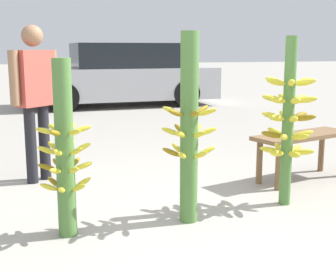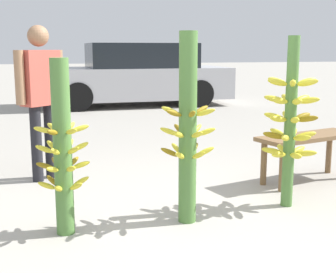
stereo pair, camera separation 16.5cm
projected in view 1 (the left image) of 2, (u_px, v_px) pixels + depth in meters
ground_plane at (185, 230)px, 3.43m from camera, size 80.00×80.00×0.00m
banana_stalk_left at (65, 151)px, 3.24m from camera, size 0.39×0.37×1.25m
banana_stalk_center at (189, 130)px, 3.49m from camera, size 0.42×0.43×1.44m
banana_stalk_right at (288, 120)px, 3.89m from camera, size 0.46×0.46×1.42m
vendor_person at (35, 90)px, 4.56m from camera, size 0.50×0.45×1.54m
market_bench at (302, 142)px, 4.69m from camera, size 1.16×0.63×0.48m
parked_car at (121, 76)px, 10.94m from camera, size 4.44×1.91×1.44m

